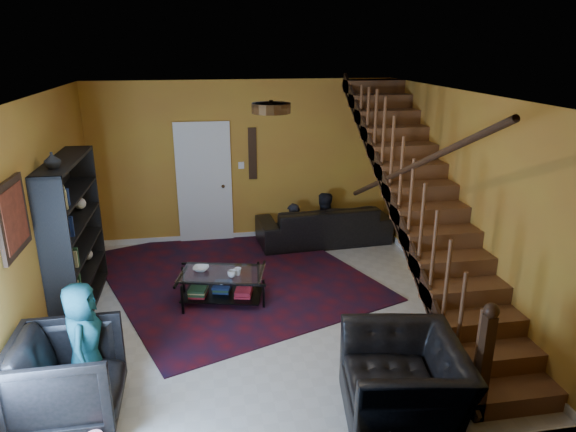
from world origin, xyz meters
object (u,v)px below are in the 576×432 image
at_px(armchair_left, 68,377).
at_px(armchair_right, 403,382).
at_px(sofa, 323,224).
at_px(bookshelf, 75,237).
at_px(coffee_table, 222,285).

relative_size(armchair_left, armchair_right, 0.79).
relative_size(sofa, armchair_right, 1.92).
relative_size(bookshelf, armchair_left, 2.10).
relative_size(bookshelf, coffee_table, 1.61).
distance_m(armchair_left, armchair_right, 3.11).
relative_size(bookshelf, armchair_right, 1.67).
bearing_deg(bookshelf, sofa, 24.42).
bearing_deg(sofa, armchair_right, 81.82).
bearing_deg(coffee_table, armchair_right, -59.30).
bearing_deg(sofa, coffee_table, 42.00).
height_order(bookshelf, coffee_table, bookshelf).
bearing_deg(armchair_left, sofa, -40.77).
xyz_separation_m(armchair_left, armchair_right, (3.06, -0.53, -0.04)).
xyz_separation_m(sofa, armchair_right, (-0.33, -4.55, 0.05)).
distance_m(sofa, armchair_right, 4.56).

